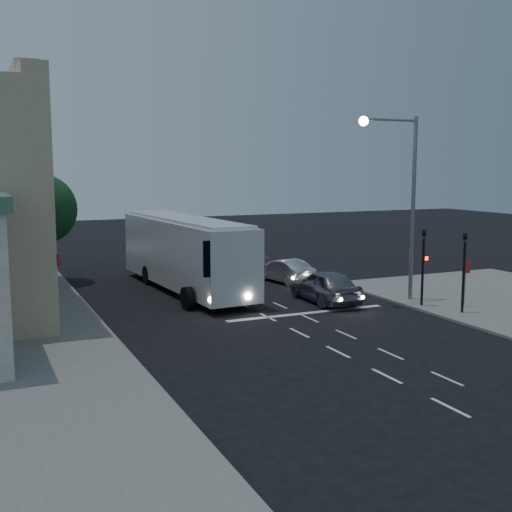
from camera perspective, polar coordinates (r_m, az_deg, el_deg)
name	(u,v)px	position (r m, az deg, el deg)	size (l,w,h in m)	color
ground	(288,327)	(27.20, 2.87, -6.35)	(120.00, 120.00, 0.00)	black
road_markings	(281,309)	(30.63, 2.20, -4.71)	(8.00, 30.55, 0.01)	silver
tour_bus	(185,251)	(34.99, -6.34, 0.42)	(3.55, 13.21, 4.01)	silver
car_suv	(325,286)	(32.16, 6.16, -2.65)	(1.95, 4.85, 1.65)	gray
car_sedan_a	(285,271)	(37.53, 2.57, -1.32)	(1.46, 4.19, 1.38)	silver
car_sedan_b	(251,260)	(41.66, -0.43, -0.32)	(2.08, 5.13, 1.49)	slate
car_sedan_c	(218,249)	(47.57, -3.41, 0.62)	(2.26, 4.91, 1.36)	#A2A7B2
traffic_signal_main	(423,258)	(31.48, 14.66, -0.16)	(0.25, 0.35, 4.10)	black
traffic_signal_side	(464,263)	(30.44, 18.02, -0.55)	(0.18, 0.15, 4.10)	black
regulatory_sign	(466,276)	(31.94, 18.13, -1.68)	(0.45, 0.12, 2.20)	slate
streetlight	(403,187)	(32.17, 12.92, 5.99)	(3.32, 0.44, 9.00)	slate
street_tree	(41,206)	(38.74, -18.55, 4.24)	(4.00, 4.00, 6.20)	black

